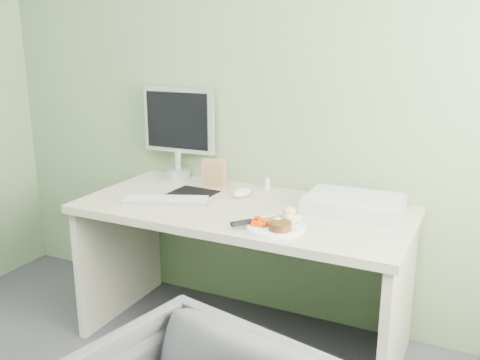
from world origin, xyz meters
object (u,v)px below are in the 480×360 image
at_px(scanner, 354,205).
at_px(plate, 276,227).
at_px(monitor, 179,128).
at_px(desk, 243,241).

bearing_deg(scanner, plate, -124.98).
bearing_deg(monitor, plate, -35.53).
height_order(desk, monitor, monitor).
height_order(plate, scanner, scanner).
bearing_deg(desk, plate, -39.91).
relative_size(desk, plate, 6.24).
xyz_separation_m(scanner, monitor, (-1.05, 0.17, 0.26)).
relative_size(desk, monitor, 3.10).
xyz_separation_m(plate, monitor, (-0.81, 0.53, 0.28)).
xyz_separation_m(plate, scanner, (0.24, 0.36, 0.03)).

